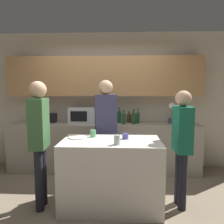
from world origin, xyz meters
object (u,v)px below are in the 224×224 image
object	(u,v)px
bottle_1	(124,119)
bottle_4	(138,118)
bottle_3	(134,118)
bottle_2	(129,118)
cup_1	(117,140)
person_right	(106,124)
person_left	(39,134)
cup_2	(93,133)
cup_0	(125,136)
toaster	(50,118)
bottle_0	(119,117)
microwave	(83,115)
potted_plant	(172,113)
person_center	(182,140)
plate_on_island	(78,137)

from	to	relation	value
bottle_1	bottle_4	world-z (taller)	bottle_4
bottle_3	bottle_2	bearing A→B (deg)	119.07
bottle_3	cup_1	xyz separation A→B (m)	(-0.28, -1.51, -0.06)
bottle_3	person_right	distance (m)	0.82
person_left	person_right	world-z (taller)	person_right
cup_2	bottle_3	bearing A→B (deg)	60.19
cup_2	cup_0	bearing A→B (deg)	-12.79
toaster	cup_2	distance (m)	1.57
bottle_0	bottle_3	xyz separation A→B (m)	(0.28, -0.14, -0.01)
toaster	microwave	bearing A→B (deg)	-0.13
toaster	potted_plant	distance (m)	2.39
toaster	bottle_3	world-z (taller)	bottle_3
potted_plant	person_center	size ratio (longest dim) A/B	0.25
bottle_0	plate_on_island	size ratio (longest dim) A/B	1.16
cup_0	person_left	size ratio (longest dim) A/B	0.05
bottle_1	plate_on_island	distance (m)	1.31
potted_plant	cup_1	world-z (taller)	potted_plant
microwave	bottle_1	distance (m)	0.80
microwave	potted_plant	world-z (taller)	potted_plant
bottle_3	cup_2	world-z (taller)	bottle_3
toaster	potted_plant	xyz separation A→B (m)	(2.39, -0.00, 0.11)
bottle_0	bottle_2	xyz separation A→B (m)	(0.19, 0.01, -0.03)
bottle_2	bottle_4	world-z (taller)	bottle_4
plate_on_island	cup_2	world-z (taller)	cup_2
bottle_1	bottle_2	size ratio (longest dim) A/B	1.22
microwave	person_right	size ratio (longest dim) A/B	0.30
bottle_3	person_right	size ratio (longest dim) A/B	0.16
cup_0	plate_on_island	bearing A→B (deg)	177.61
microwave	bottle_2	world-z (taller)	microwave
cup_2	person_left	xyz separation A→B (m)	(-0.67, -0.27, 0.05)
bottle_0	person_left	size ratio (longest dim) A/B	0.18
bottle_0	cup_2	bearing A→B (deg)	-105.76
bottle_1	plate_on_island	world-z (taller)	bottle_1
bottle_2	person_left	world-z (taller)	person_left
toaster	bottle_4	distance (m)	1.74
bottle_3	cup_1	world-z (taller)	bottle_3
cup_0	bottle_2	bearing A→B (deg)	86.17
bottle_1	person_left	distance (m)	1.74
bottle_3	person_right	bearing A→B (deg)	-125.76
plate_on_island	person_center	size ratio (longest dim) A/B	0.17
potted_plant	bottle_0	size ratio (longest dim) A/B	1.30
potted_plant	bottle_1	distance (m)	0.94
bottle_2	bottle_3	xyz separation A→B (m)	(0.08, -0.15, 0.02)
cup_0	bottle_3	bearing A→B (deg)	81.73
person_right	plate_on_island	bearing A→B (deg)	44.27
bottle_3	person_left	xyz separation A→B (m)	(-1.30, -1.36, -0.02)
bottle_2	potted_plant	bearing A→B (deg)	-3.76
bottle_0	person_center	distance (m)	1.64
bottle_1	person_left	bearing A→B (deg)	-129.65
cup_1	cup_2	xyz separation A→B (m)	(-0.35, 0.42, -0.01)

